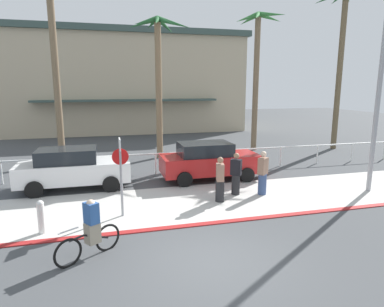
# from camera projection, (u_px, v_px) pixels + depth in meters

# --- Properties ---
(ground_plane) EXTENTS (80.00, 80.00, 0.00)m
(ground_plane) POSITION_uv_depth(u_px,v_px,m) (151.00, 167.00, 17.50)
(ground_plane) COLOR #424447
(sidewalk_strip) EXTENTS (44.00, 4.00, 0.02)m
(sidewalk_strip) POSITION_uv_depth(u_px,v_px,m) (174.00, 204.00, 12.00)
(sidewalk_strip) COLOR beige
(sidewalk_strip) RESTS_ON ground
(curb_paint) EXTENTS (44.00, 0.24, 0.03)m
(curb_paint) POSITION_uv_depth(u_px,v_px,m) (187.00, 226.00, 10.11)
(curb_paint) COLOR maroon
(curb_paint) RESTS_ON ground
(building_backdrop) EXTENTS (22.11, 13.26, 9.00)m
(building_backdrop) POSITION_uv_depth(u_px,v_px,m) (123.00, 82.00, 33.53)
(building_backdrop) COLOR #BCAD8E
(building_backdrop) RESTS_ON ground
(rail_fence) EXTENTS (26.70, 0.08, 1.04)m
(rail_fence) POSITION_uv_depth(u_px,v_px,m) (155.00, 157.00, 15.91)
(rail_fence) COLOR white
(rail_fence) RESTS_ON ground
(stop_sign_bike_lane) EXTENTS (0.52, 0.56, 2.56)m
(stop_sign_bike_lane) POSITION_uv_depth(u_px,v_px,m) (121.00, 166.00, 10.56)
(stop_sign_bike_lane) COLOR gray
(stop_sign_bike_lane) RESTS_ON ground
(bollard_2) EXTENTS (0.20, 0.20, 1.00)m
(bollard_2) POSITION_uv_depth(u_px,v_px,m) (41.00, 217.00, 9.50)
(bollard_2) COLOR white
(bollard_2) RESTS_ON ground
(palm_tree_0) EXTENTS (3.19, 3.24, 9.84)m
(palm_tree_0) POSITION_uv_depth(u_px,v_px,m) (52.00, 28.00, 17.13)
(palm_tree_0) COLOR #756047
(palm_tree_0) RESTS_ON ground
(palm_tree_1) EXTENTS (3.51, 2.96, 7.95)m
(palm_tree_1) POSITION_uv_depth(u_px,v_px,m) (158.00, 55.00, 18.73)
(palm_tree_1) COLOR #846B4C
(palm_tree_1) RESTS_ON ground
(palm_tree_2) EXTENTS (3.11, 3.43, 8.67)m
(palm_tree_2) POSITION_uv_depth(u_px,v_px,m) (258.00, 53.00, 21.01)
(palm_tree_2) COLOR #756047
(palm_tree_2) RESTS_ON ground
(palm_tree_3) EXTENTS (3.10, 2.82, 10.14)m
(palm_tree_3) POSITION_uv_depth(u_px,v_px,m) (342.00, 34.00, 21.31)
(palm_tree_3) COLOR brown
(palm_tree_3) RESTS_ON ground
(car_white_1) EXTENTS (4.40, 2.02, 1.69)m
(car_white_1) POSITION_uv_depth(u_px,v_px,m) (73.00, 168.00, 13.66)
(car_white_1) COLOR white
(car_white_1) RESTS_ON ground
(car_red_2) EXTENTS (4.40, 2.02, 1.69)m
(car_red_2) POSITION_uv_depth(u_px,v_px,m) (209.00, 160.00, 15.05)
(car_red_2) COLOR red
(car_red_2) RESTS_ON ground
(cyclist_black_0) EXTENTS (1.54, 1.07, 1.50)m
(cyclist_black_0) POSITION_uv_depth(u_px,v_px,m) (91.00, 230.00, 8.18)
(cyclist_black_0) COLOR black
(cyclist_black_0) RESTS_ON ground
(pedestrian_0) EXTENTS (0.48, 0.45, 1.72)m
(pedestrian_0) POSITION_uv_depth(u_px,v_px,m) (263.00, 175.00, 12.90)
(pedestrian_0) COLOR #384C7A
(pedestrian_0) RESTS_ON ground
(pedestrian_1) EXTENTS (0.48, 0.45, 1.66)m
(pedestrian_1) POSITION_uv_depth(u_px,v_px,m) (236.00, 176.00, 12.88)
(pedestrian_1) COLOR #232326
(pedestrian_1) RESTS_ON ground
(pedestrian_2) EXTENTS (0.38, 0.45, 1.68)m
(pedestrian_2) POSITION_uv_depth(u_px,v_px,m) (220.00, 181.00, 12.09)
(pedestrian_2) COLOR #232326
(pedestrian_2) RESTS_ON ground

